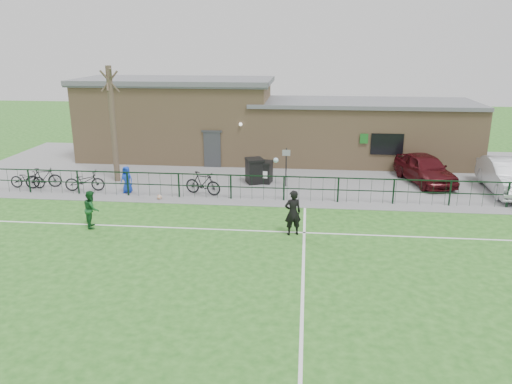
# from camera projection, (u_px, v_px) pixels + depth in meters

# --- Properties ---
(ground) EXTENTS (90.00, 90.00, 0.00)m
(ground) POSITION_uv_depth(u_px,v_px,m) (240.00, 277.00, 15.87)
(ground) COLOR #245E1B
(ground) RESTS_ON ground
(paving_strip) EXTENTS (34.00, 13.00, 0.02)m
(paving_strip) POSITION_uv_depth(u_px,v_px,m) (271.00, 171.00, 28.71)
(paving_strip) COLOR slate
(paving_strip) RESTS_ON ground
(pitch_line_touch) EXTENTS (28.00, 0.10, 0.01)m
(pitch_line_touch) POSITION_uv_depth(u_px,v_px,m) (262.00, 201.00, 23.29)
(pitch_line_touch) COLOR white
(pitch_line_touch) RESTS_ON ground
(pitch_line_mid) EXTENTS (28.00, 0.10, 0.01)m
(pitch_line_mid) POSITION_uv_depth(u_px,v_px,m) (253.00, 231.00, 19.67)
(pitch_line_mid) COLOR white
(pitch_line_mid) RESTS_ON ground
(pitch_line_perp) EXTENTS (0.10, 16.00, 0.01)m
(pitch_line_perp) POSITION_uv_depth(u_px,v_px,m) (303.00, 279.00, 15.67)
(pitch_line_perp) COLOR white
(pitch_line_perp) RESTS_ON ground
(perimeter_fence) EXTENTS (28.00, 0.10, 1.20)m
(perimeter_fence) POSITION_uv_depth(u_px,v_px,m) (263.00, 188.00, 23.30)
(perimeter_fence) COLOR black
(perimeter_fence) RESTS_ON ground
(bare_tree) EXTENTS (0.30, 0.30, 6.00)m
(bare_tree) POSITION_uv_depth(u_px,v_px,m) (113.00, 125.00, 25.76)
(bare_tree) COLOR #4B3B2D
(bare_tree) RESTS_ON ground
(wheelie_bin_left) EXTENTS (0.83, 0.90, 1.07)m
(wheelie_bin_left) POSITION_uv_depth(u_px,v_px,m) (265.00, 173.00, 26.12)
(wheelie_bin_left) COLOR black
(wheelie_bin_left) RESTS_ON paving_strip
(wheelie_bin_right) EXTENTS (1.08, 1.15, 1.22)m
(wheelie_bin_right) POSITION_uv_depth(u_px,v_px,m) (255.00, 171.00, 26.05)
(wheelie_bin_right) COLOR black
(wheelie_bin_right) RESTS_ON paving_strip
(sign_post) EXTENTS (0.07, 0.07, 2.00)m
(sign_post) POSITION_uv_depth(u_px,v_px,m) (286.00, 167.00, 25.31)
(sign_post) COLOR black
(sign_post) RESTS_ON paving_strip
(car_maroon) EXTENTS (2.92, 4.81, 1.53)m
(car_maroon) POSITION_uv_depth(u_px,v_px,m) (425.00, 169.00, 26.03)
(car_maroon) COLOR #420B10
(car_maroon) RESTS_ON paving_strip
(car_silver) EXTENTS (1.98, 5.08, 1.65)m
(car_silver) POSITION_uv_depth(u_px,v_px,m) (507.00, 176.00, 24.32)
(car_silver) COLOR #ABAEB3
(car_silver) RESTS_ON paving_strip
(bicycle_a) EXTENTS (1.81, 0.64, 0.95)m
(bicycle_a) POSITION_uv_depth(u_px,v_px,m) (28.00, 179.00, 25.18)
(bicycle_a) COLOR black
(bicycle_a) RESTS_ON paving_strip
(bicycle_b) EXTENTS (1.79, 1.08, 1.04)m
(bicycle_b) POSITION_uv_depth(u_px,v_px,m) (44.00, 178.00, 25.20)
(bicycle_b) COLOR black
(bicycle_b) RESTS_ON paving_strip
(bicycle_c) EXTENTS (2.01, 0.97, 1.01)m
(bicycle_c) POSITION_uv_depth(u_px,v_px,m) (85.00, 181.00, 24.70)
(bicycle_c) COLOR black
(bicycle_c) RESTS_ON paving_strip
(bicycle_d) EXTENTS (1.94, 1.01, 1.12)m
(bicycle_d) POSITION_uv_depth(u_px,v_px,m) (203.00, 183.00, 24.11)
(bicycle_d) COLOR black
(bicycle_d) RESTS_ON paving_strip
(spectator_child) EXTENTS (0.72, 0.54, 1.32)m
(spectator_child) POSITION_uv_depth(u_px,v_px,m) (127.00, 179.00, 24.38)
(spectator_child) COLOR blue
(spectator_child) RESTS_ON paving_strip
(goalkeeper_kick) EXTENTS (1.34, 3.39, 2.34)m
(goalkeeper_kick) POSITION_uv_depth(u_px,v_px,m) (292.00, 211.00, 19.10)
(goalkeeper_kick) COLOR black
(goalkeeper_kick) RESTS_ON ground
(outfield_player) EXTENTS (0.79, 0.88, 1.51)m
(outfield_player) POSITION_uv_depth(u_px,v_px,m) (92.00, 209.00, 19.90)
(outfield_player) COLOR #175324
(outfield_player) RESTS_ON ground
(ball_ground) EXTENTS (0.24, 0.24, 0.24)m
(ball_ground) POSITION_uv_depth(u_px,v_px,m) (159.00, 197.00, 23.50)
(ball_ground) COLOR silver
(ball_ground) RESTS_ON ground
(clubhouse) EXTENTS (24.25, 5.40, 4.96)m
(clubhouse) POSITION_uv_depth(u_px,v_px,m) (261.00, 124.00, 31.00)
(clubhouse) COLOR tan
(clubhouse) RESTS_ON ground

